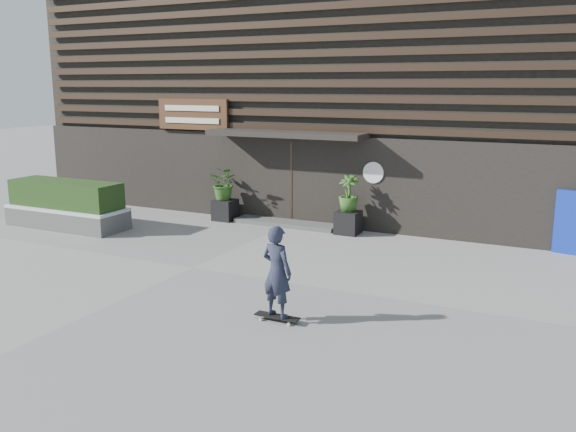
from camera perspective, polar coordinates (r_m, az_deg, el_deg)
The scene contains 11 objects.
ground at distance 13.42m, azimuth -8.86°, elevation -4.77°, with size 80.00×80.00×0.00m, color gray.
entrance_step at distance 17.24m, azimuth -0.11°, elevation -0.65°, with size 3.00×0.80×0.12m, color #474745.
planter_pot_left at distance 17.93m, azimuth -5.85°, elevation 0.57°, with size 0.60×0.60×0.60m, color black.
bamboo_left at distance 17.79m, azimuth -5.90°, elevation 3.03°, with size 0.86×0.75×0.96m, color #2D591E.
planter_pot_right at distance 16.27m, azimuth 5.59°, elevation -0.61°, with size 0.60×0.60×0.60m, color black.
bamboo_right at distance 16.12m, azimuth 5.65°, elevation 2.10°, with size 0.54×0.54×0.96m, color #2D591E.
raised_bed at distance 18.04m, azimuth -19.75°, elevation -0.18°, with size 3.50×1.20×0.50m, color #4A4A48.
snow_layer at distance 17.99m, azimuth -19.81°, elevation 0.73°, with size 3.50×1.20×0.08m, color silver.
hedge at distance 17.92m, azimuth -19.90°, elevation 1.95°, with size 3.30×1.00×0.70m, color #1C3513.
building at distance 21.76m, azimuth 6.30°, elevation 12.35°, with size 18.00×11.00×8.00m.
skateboarder at distance 10.09m, azimuth -1.03°, elevation -5.21°, with size 0.78×0.48×1.63m.
Camera 1 is at (7.44, -10.48, 3.85)m, focal length 38.38 mm.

